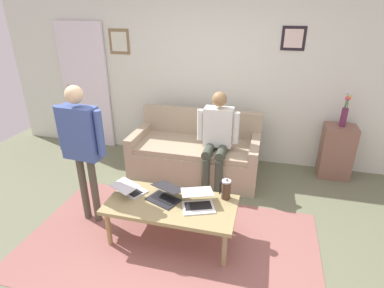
{
  "coord_description": "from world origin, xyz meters",
  "views": [
    {
      "loc": [
        -0.79,
        2.38,
        2.27
      ],
      "look_at": [
        0.03,
        -0.79,
        0.8
      ],
      "focal_mm": 29.0,
      "sensor_mm": 36.0,
      "label": 1
    }
  ],
  "objects_px": {
    "coffee_table": "(171,207)",
    "laptop_left": "(130,189)",
    "laptop_center": "(198,202)",
    "side_shelf": "(336,152)",
    "interior_door": "(86,87)",
    "couch": "(196,154)",
    "laptop_right": "(165,195)",
    "french_press": "(226,189)",
    "flower_vase": "(345,112)",
    "person_seated": "(217,135)",
    "person_standing": "(81,139)"
  },
  "relations": [
    {
      "from": "coffee_table",
      "to": "laptop_left",
      "type": "xyz_separation_m",
      "value": [
        0.48,
        -0.08,
        0.09
      ]
    },
    {
      "from": "interior_door",
      "to": "side_shelf",
      "type": "relative_size",
      "value": 2.67
    },
    {
      "from": "laptop_center",
      "to": "side_shelf",
      "type": "bearing_deg",
      "value": -130.96
    },
    {
      "from": "flower_vase",
      "to": "laptop_left",
      "type": "bearing_deg",
      "value": 37.07
    },
    {
      "from": "coffee_table",
      "to": "french_press",
      "type": "bearing_deg",
      "value": -156.11
    },
    {
      "from": "laptop_left",
      "to": "side_shelf",
      "type": "height_order",
      "value": "side_shelf"
    },
    {
      "from": "interior_door",
      "to": "laptop_left",
      "type": "xyz_separation_m",
      "value": [
        -1.64,
        1.93,
        -0.54
      ]
    },
    {
      "from": "interior_door",
      "to": "laptop_center",
      "type": "relative_size",
      "value": 4.9
    },
    {
      "from": "french_press",
      "to": "flower_vase",
      "type": "relative_size",
      "value": 0.49
    },
    {
      "from": "french_press",
      "to": "flower_vase",
      "type": "xyz_separation_m",
      "value": [
        -1.33,
        -1.61,
        0.42
      ]
    },
    {
      "from": "laptop_left",
      "to": "laptop_right",
      "type": "relative_size",
      "value": 0.96
    },
    {
      "from": "person_standing",
      "to": "interior_door",
      "type": "bearing_deg",
      "value": -59.46
    },
    {
      "from": "interior_door",
      "to": "laptop_right",
      "type": "xyz_separation_m",
      "value": [
        -2.04,
        1.95,
        -0.54
      ]
    },
    {
      "from": "couch",
      "to": "side_shelf",
      "type": "bearing_deg",
      "value": -168.03
    },
    {
      "from": "side_shelf",
      "to": "laptop_center",
      "type": "bearing_deg",
      "value": 49.04
    },
    {
      "from": "laptop_left",
      "to": "laptop_center",
      "type": "height_order",
      "value": "laptop_center"
    },
    {
      "from": "person_seated",
      "to": "interior_door",
      "type": "bearing_deg",
      "value": -18.87
    },
    {
      "from": "laptop_center",
      "to": "side_shelf",
      "type": "height_order",
      "value": "side_shelf"
    },
    {
      "from": "interior_door",
      "to": "person_standing",
      "type": "height_order",
      "value": "interior_door"
    },
    {
      "from": "flower_vase",
      "to": "person_seated",
      "type": "bearing_deg",
      "value": 21.75
    },
    {
      "from": "coffee_table",
      "to": "side_shelf",
      "type": "relative_size",
      "value": 1.72
    },
    {
      "from": "interior_door",
      "to": "laptop_left",
      "type": "bearing_deg",
      "value": 130.29
    },
    {
      "from": "laptop_right",
      "to": "side_shelf",
      "type": "height_order",
      "value": "side_shelf"
    },
    {
      "from": "laptop_center",
      "to": "coffee_table",
      "type": "bearing_deg",
      "value": 5.79
    },
    {
      "from": "flower_vase",
      "to": "person_seated",
      "type": "relative_size",
      "value": 0.38
    },
    {
      "from": "couch",
      "to": "laptop_left",
      "type": "bearing_deg",
      "value": 73.78
    },
    {
      "from": "coffee_table",
      "to": "french_press",
      "type": "distance_m",
      "value": 0.59
    },
    {
      "from": "interior_door",
      "to": "couch",
      "type": "bearing_deg",
      "value": 163.97
    },
    {
      "from": "coffee_table",
      "to": "person_seated",
      "type": "height_order",
      "value": "person_seated"
    },
    {
      "from": "coffee_table",
      "to": "french_press",
      "type": "height_order",
      "value": "french_press"
    },
    {
      "from": "flower_vase",
      "to": "laptop_right",
      "type": "bearing_deg",
      "value": 42.7
    },
    {
      "from": "coffee_table",
      "to": "side_shelf",
      "type": "height_order",
      "value": "side_shelf"
    },
    {
      "from": "person_standing",
      "to": "laptop_left",
      "type": "bearing_deg",
      "value": 179.59
    },
    {
      "from": "couch",
      "to": "person_standing",
      "type": "relative_size",
      "value": 1.13
    },
    {
      "from": "laptop_left",
      "to": "couch",
      "type": "bearing_deg",
      "value": -106.22
    },
    {
      "from": "laptop_left",
      "to": "person_seated",
      "type": "xyz_separation_m",
      "value": [
        -0.73,
        -1.12,
        0.24
      ]
    },
    {
      "from": "person_standing",
      "to": "flower_vase",
      "type": "bearing_deg",
      "value": -148.17
    },
    {
      "from": "couch",
      "to": "coffee_table",
      "type": "relative_size",
      "value": 1.35
    },
    {
      "from": "laptop_left",
      "to": "laptop_right",
      "type": "distance_m",
      "value": 0.4
    },
    {
      "from": "coffee_table",
      "to": "laptop_left",
      "type": "bearing_deg",
      "value": -9.48
    },
    {
      "from": "person_standing",
      "to": "person_seated",
      "type": "height_order",
      "value": "person_standing"
    },
    {
      "from": "laptop_center",
      "to": "french_press",
      "type": "height_order",
      "value": "french_press"
    },
    {
      "from": "laptop_left",
      "to": "person_seated",
      "type": "bearing_deg",
      "value": -123.04
    },
    {
      "from": "couch",
      "to": "coffee_table",
      "type": "bearing_deg",
      "value": 93.68
    },
    {
      "from": "interior_door",
      "to": "laptop_right",
      "type": "bearing_deg",
      "value": 136.26
    },
    {
      "from": "interior_door",
      "to": "person_seated",
      "type": "distance_m",
      "value": 2.52
    },
    {
      "from": "laptop_left",
      "to": "coffee_table",
      "type": "bearing_deg",
      "value": 170.52
    },
    {
      "from": "couch",
      "to": "person_standing",
      "type": "xyz_separation_m",
      "value": [
        0.89,
        1.35,
        0.7
      ]
    },
    {
      "from": "couch",
      "to": "french_press",
      "type": "height_order",
      "value": "couch"
    },
    {
      "from": "laptop_right",
      "to": "person_standing",
      "type": "height_order",
      "value": "person_standing"
    }
  ]
}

